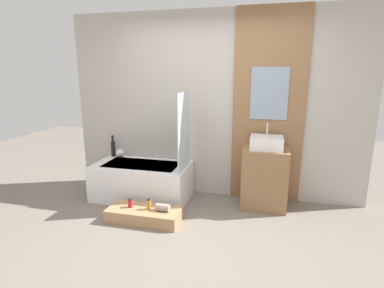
{
  "coord_description": "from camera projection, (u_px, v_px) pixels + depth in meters",
  "views": [
    {
      "loc": [
        0.73,
        -2.61,
        1.77
      ],
      "look_at": [
        -0.09,
        0.7,
        0.95
      ],
      "focal_mm": 28.0,
      "sensor_mm": 36.0,
      "label": 1
    }
  ],
  "objects": [
    {
      "name": "ground_plane",
      "position": [
        184.0,
        251.0,
        3.04
      ],
      "size": [
        12.0,
        12.0,
        0.0
      ],
      "primitive_type": "plane",
      "color": "slate"
    },
    {
      "name": "wall_tiled_back",
      "position": [
        213.0,
        106.0,
        4.23
      ],
      "size": [
        4.2,
        0.06,
        2.6
      ],
      "primitive_type": "cube",
      "color": "#B7B2A8",
      "rests_on": "ground_plane"
    },
    {
      "name": "wall_wood_accent",
      "position": [
        268.0,
        108.0,
        4.0
      ],
      "size": [
        0.95,
        0.04,
        2.6
      ],
      "color": "#8E6642",
      "rests_on": "ground_plane"
    },
    {
      "name": "bathtub",
      "position": [
        142.0,
        181.0,
        4.3
      ],
      "size": [
        1.35,
        0.74,
        0.5
      ],
      "color": "white",
      "rests_on": "ground_plane"
    },
    {
      "name": "glass_shower_screen",
      "position": [
        184.0,
        132.0,
        3.9
      ],
      "size": [
        0.01,
        0.56,
        1.03
      ],
      "primitive_type": "cube",
      "color": "silver",
      "rests_on": "bathtub"
    },
    {
      "name": "wooden_step_bench",
      "position": [
        144.0,
        215.0,
        3.65
      ],
      "size": [
        0.89,
        0.38,
        0.16
      ],
      "primitive_type": "cube",
      "color": "#A87F56",
      "rests_on": "ground_plane"
    },
    {
      "name": "vanity_cabinet",
      "position": [
        264.0,
        178.0,
        3.98
      ],
      "size": [
        0.58,
        0.47,
        0.8
      ],
      "primitive_type": "cube",
      "color": "#8E6642",
      "rests_on": "ground_plane"
    },
    {
      "name": "sink",
      "position": [
        267.0,
        143.0,
        3.86
      ],
      "size": [
        0.41,
        0.35,
        0.33
      ],
      "color": "white",
      "rests_on": "vanity_cabinet"
    },
    {
      "name": "vase_tall_dark",
      "position": [
        113.0,
        148.0,
        4.62
      ],
      "size": [
        0.07,
        0.07,
        0.33
      ],
      "color": "black",
      "rests_on": "bathtub"
    },
    {
      "name": "vase_round_light",
      "position": [
        120.0,
        153.0,
        4.57
      ],
      "size": [
        0.13,
        0.13,
        0.13
      ],
      "primitive_type": "sphere",
      "color": "silver",
      "rests_on": "bathtub"
    },
    {
      "name": "bottle_soap_primary",
      "position": [
        130.0,
        203.0,
        3.66
      ],
      "size": [
        0.05,
        0.05,
        0.11
      ],
      "color": "#B21928",
      "rests_on": "wooden_step_bench"
    },
    {
      "name": "bottle_soap_secondary",
      "position": [
        149.0,
        205.0,
        3.6
      ],
      "size": [
        0.05,
        0.05,
        0.14
      ],
      "color": "#B2752D",
      "rests_on": "wooden_step_bench"
    },
    {
      "name": "towel_roll",
      "position": [
        163.0,
        207.0,
        3.57
      ],
      "size": [
        0.16,
        0.09,
        0.09
      ],
      "primitive_type": "cylinder",
      "rotation": [
        0.0,
        1.57,
        0.0
      ],
      "color": "gray",
      "rests_on": "wooden_step_bench"
    }
  ]
}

